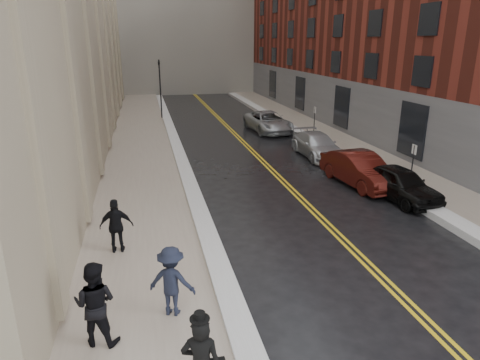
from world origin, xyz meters
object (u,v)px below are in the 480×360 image
car_silver_far (268,122)px  pedestrian_a (95,303)px  pedestrian_c (117,226)px  car_black (400,184)px  pedestrian_b (172,281)px  car_maroon (360,169)px  car_silver_near (317,145)px

car_silver_far → pedestrian_a: (-10.68, -22.84, 0.39)m
car_silver_far → pedestrian_c: size_ratio=3.04×
car_black → pedestrian_b: (-10.48, -6.50, 0.34)m
car_maroon → pedestrian_a: (-11.42, -9.42, 0.36)m
car_maroon → car_silver_near: 5.55m
pedestrian_b → pedestrian_a: bearing=45.3°
car_silver_far → pedestrian_b: pedestrian_b is taller
car_maroon → car_silver_far: car_maroon is taller
car_black → car_silver_far: size_ratio=0.78×
car_black → car_maroon: bearing=103.6°
car_silver_near → pedestrian_b: (-9.74, -14.24, 0.36)m
car_silver_far → pedestrian_b: 23.85m
car_maroon → pedestrian_a: size_ratio=2.40×
car_maroon → pedestrian_c: size_ratio=2.67×
pedestrian_c → car_maroon: bearing=-154.5°
pedestrian_a → pedestrian_b: bearing=-140.0°
car_maroon → pedestrian_c: 12.22m
car_silver_near → pedestrian_b: size_ratio=2.65×
pedestrian_a → pedestrian_c: (0.24, 4.50, -0.10)m
car_black → car_silver_far: bearing=89.1°
car_maroon → car_silver_near: car_maroon is taller
pedestrian_a → car_black: bearing=-132.0°
pedestrian_a → pedestrian_b: (1.75, 0.73, -0.09)m
car_black → pedestrian_c: bearing=-173.8°
car_maroon → pedestrian_a: 14.81m
pedestrian_c → car_silver_near: bearing=-135.3°
car_maroon → car_silver_near: (0.07, 5.55, -0.09)m
car_black → pedestrian_b: pedestrian_b is taller
car_silver_near → pedestrian_c: bearing=-137.6°
pedestrian_a → pedestrian_c: 4.51m
pedestrian_b → car_black: bearing=-125.5°
pedestrian_c → car_silver_far: bearing=-117.9°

